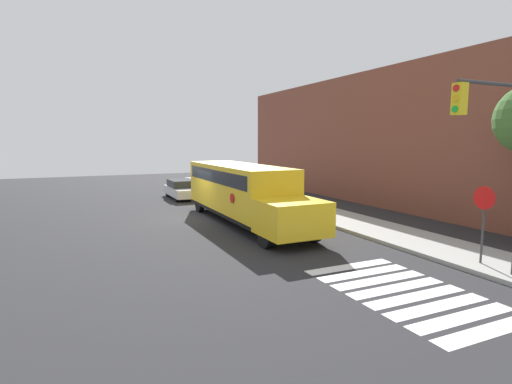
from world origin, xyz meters
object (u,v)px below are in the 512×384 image
school_bus (242,190)px  parked_car (183,189)px  stop_sign (483,213)px  traffic_light (503,151)px

school_bus → parked_car: size_ratio=2.59×
stop_sign → school_bus: bearing=-157.2°
stop_sign → traffic_light: (1.19, -1.05, 2.05)m
school_bus → stop_sign: bearing=22.8°
traffic_light → parked_car: bearing=-169.8°
parked_car → traffic_light: size_ratio=0.74×
parked_car → traffic_light: (20.89, 3.75, 3.18)m
parked_car → stop_sign: bearing=13.7°
school_bus → traffic_light: 11.84m
parked_car → stop_sign: (19.70, 4.80, 1.13)m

